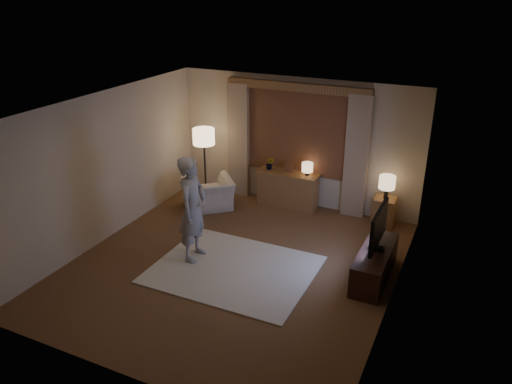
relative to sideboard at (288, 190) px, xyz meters
The scene contains 13 objects.
room 2.23m from the sideboard, 88.06° to the right, with size 5.04×5.54×2.64m.
rug 2.68m from the sideboard, 87.14° to the right, with size 2.50×2.00×0.02m, color beige.
sideboard is the anchor object (origin of this frame).
picture_frame 0.45m from the sideboard, ahead, with size 0.16×0.02×0.20m, color brown.
plant 0.64m from the sideboard, behind, with size 0.17×0.13×0.30m, color #999999.
table_lamp_sideboard 0.68m from the sideboard, ahead, with size 0.22×0.22×0.30m.
floor_lamp 1.98m from the sideboard, 167.53° to the right, with size 0.45×0.45×1.53m.
armchair 1.62m from the sideboard, 151.28° to the right, with size 0.96×0.84×0.63m, color beige.
side_table 1.97m from the sideboard, ahead, with size 0.40×0.40×0.56m, color brown.
table_lamp_side 2.03m from the sideboard, ahead, with size 0.30×0.30×0.44m.
tv_stand 2.94m from the sideboard, 41.09° to the right, with size 0.45×1.40×0.50m, color black.
tv 2.99m from the sideboard, 41.11° to the right, with size 0.24×0.97×0.70m.
person 2.71m from the sideboard, 103.59° to the right, with size 0.64×0.42×1.76m, color gray.
Camera 1 is at (3.30, -6.22, 4.30)m, focal length 35.00 mm.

